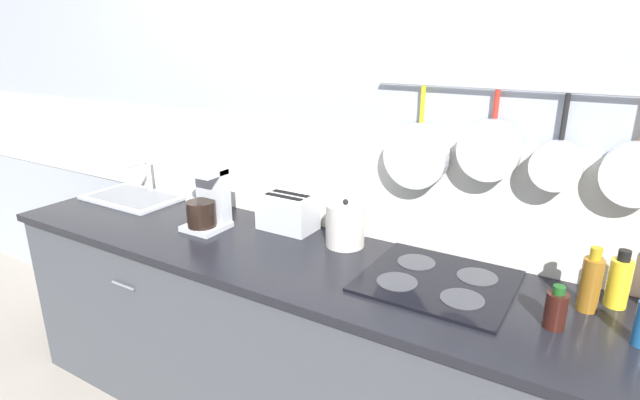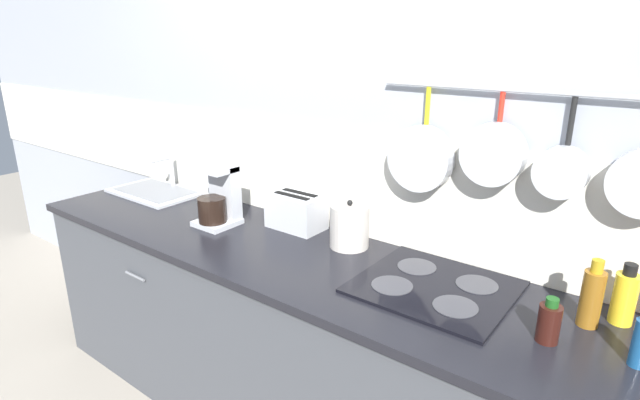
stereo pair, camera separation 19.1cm
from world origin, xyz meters
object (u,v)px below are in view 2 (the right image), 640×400
toaster (296,211)px  bottle_hot_sauce (592,297)px  paper_towel_roll (211,185)px  kettle (349,226)px  bottle_olive_oil (625,297)px  coffee_maker (219,200)px  bottle_sesame_oil (549,322)px

toaster → bottle_hot_sauce: bottle_hot_sauce is taller
paper_towel_roll → bottle_hot_sauce: bearing=-1.9°
kettle → bottle_olive_oil: size_ratio=1.04×
paper_towel_roll → kettle: (0.89, -0.01, -0.02)m
coffee_maker → paper_towel_roll: bearing=146.9°
toaster → kettle: size_ratio=1.31×
bottle_hot_sauce → bottle_sesame_oil: bearing=-114.8°
coffee_maker → toaster: 0.37m
coffee_maker → toaster: size_ratio=1.03×
paper_towel_roll → bottle_hot_sauce: paper_towel_roll is taller
paper_towel_roll → coffee_maker: coffee_maker is taller
toaster → bottle_sesame_oil: 1.20m
coffee_maker → kettle: coffee_maker is taller
kettle → bottle_olive_oil: (1.01, 0.03, -0.00)m
toaster → bottle_sesame_oil: size_ratio=1.93×
paper_towel_roll → kettle: paper_towel_roll is taller
coffee_maker → kettle: bearing=13.3°
bottle_sesame_oil → bottle_olive_oil: size_ratio=0.70×
coffee_maker → bottle_olive_oil: coffee_maker is taller
kettle → bottle_hot_sauce: bottle_hot_sauce is taller
bottle_sesame_oil → kettle: bearing=165.7°
paper_towel_roll → coffee_maker: size_ratio=0.79×
bottle_sesame_oil → paper_towel_roll: bearing=172.6°
coffee_maker → toaster: (0.32, 0.18, -0.03)m
paper_towel_roll → kettle: size_ratio=1.08×
paper_towel_roll → bottle_olive_oil: size_ratio=1.12×
paper_towel_roll → bottle_sesame_oil: 1.76m
bottle_sesame_oil → toaster: bearing=168.1°
kettle → bottle_sesame_oil: kettle is taller
paper_towel_roll → bottle_sesame_oil: (1.74, -0.23, -0.05)m
paper_towel_roll → kettle: 0.89m
kettle → bottle_hot_sauce: size_ratio=0.94×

